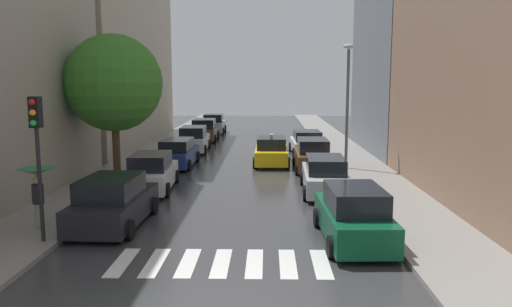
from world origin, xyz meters
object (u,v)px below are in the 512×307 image
at_px(lamp_post_right, 348,97).
at_px(parked_car_right_third, 312,156).
at_px(parked_car_left_third, 178,153).
at_px(traffic_light_left_corner, 37,137).
at_px(parked_car_left_fourth, 194,140).
at_px(parked_car_left_sixth, 214,124).
at_px(parked_car_right_second, 325,176).
at_px(parked_car_left_second, 152,173).
at_px(parked_car_right_fourth, 307,143).
at_px(parked_car_right_nearest, 354,216).
at_px(taxi_midroad, 271,151).
at_px(parked_car_left_fifth, 204,131).
at_px(street_tree_left, 114,83).
at_px(pedestrian_foreground, 37,183).
at_px(parked_car_left_nearest, 113,203).

bearing_deg(lamp_post_right, parked_car_right_third, 178.76).
xyz_separation_m(parked_car_left_third, parked_car_right_third, (7.61, -1.10, 0.06)).
bearing_deg(traffic_light_left_corner, parked_car_left_fourth, 85.55).
height_order(parked_car_left_sixth, parked_car_right_second, parked_car_left_sixth).
xyz_separation_m(parked_car_left_second, lamp_post_right, (9.50, 5.16, 3.21)).
height_order(parked_car_left_fourth, parked_car_right_fourth, parked_car_left_fourth).
height_order(parked_car_right_nearest, parked_car_right_third, parked_car_right_third).
relative_size(parked_car_left_fourth, parked_car_right_nearest, 1.05).
bearing_deg(parked_car_right_second, parked_car_right_fourth, 1.18).
xyz_separation_m(parked_car_left_third, parked_car_right_nearest, (7.78, -13.37, 0.06)).
bearing_deg(parked_car_left_second, parked_car_right_fourth, -37.78).
relative_size(parked_car_right_nearest, taxi_midroad, 1.00).
bearing_deg(parked_car_left_fifth, street_tree_left, 171.57).
height_order(parked_car_left_third, traffic_light_left_corner, traffic_light_left_corner).
height_order(parked_car_right_nearest, traffic_light_left_corner, traffic_light_left_corner).
height_order(parked_car_right_fourth, traffic_light_left_corner, traffic_light_left_corner).
bearing_deg(parked_car_right_fourth, parked_car_right_second, 177.74).
bearing_deg(taxi_midroad, parked_car_right_fourth, -30.62).
distance_m(parked_car_right_third, traffic_light_left_corner, 16.03).
distance_m(traffic_light_left_corner, lamp_post_right, 16.95).
relative_size(parked_car_left_fourth, parked_car_right_second, 0.99).
distance_m(parked_car_right_second, street_tree_left, 10.82).
xyz_separation_m(parked_car_left_third, parked_car_right_second, (7.67, -6.66, 0.01)).
xyz_separation_m(parked_car_left_third, pedestrian_foreground, (-2.26, -12.67, 0.90)).
bearing_deg(parked_car_left_fifth, pedestrian_foreground, 173.66).
bearing_deg(parked_car_left_fifth, parked_car_left_second, 178.67).
height_order(parked_car_right_second, parked_car_right_fourth, parked_car_right_second).
bearing_deg(parked_car_right_third, parked_car_left_third, 82.14).
height_order(parked_car_left_nearest, parked_car_right_nearest, parked_car_right_nearest).
height_order(parked_car_right_second, pedestrian_foreground, pedestrian_foreground).
relative_size(parked_car_left_fourth, parked_car_left_sixth, 1.18).
height_order(parked_car_right_third, street_tree_left, street_tree_left).
relative_size(parked_car_left_fourth, street_tree_left, 0.69).
bearing_deg(parked_car_left_sixth, taxi_midroad, -163.85).
relative_size(parked_car_left_nearest, parked_car_left_fifth, 0.99).
bearing_deg(parked_car_left_nearest, parked_car_right_second, -54.23).
height_order(parked_car_left_nearest, parked_car_left_fourth, parked_car_left_fourth).
distance_m(parked_car_left_sixth, street_tree_left, 23.27).
distance_m(parked_car_left_nearest, parked_car_right_third, 13.26).
bearing_deg(parked_car_right_second, parked_car_left_second, 89.08).
relative_size(parked_car_left_sixth, parked_car_right_nearest, 0.89).
relative_size(parked_car_left_fifth, taxi_midroad, 1.02).
bearing_deg(parked_car_right_third, parked_car_right_second, -179.08).
bearing_deg(parked_car_left_second, street_tree_left, 46.84).
relative_size(parked_car_left_fifth, parked_car_left_sixth, 1.14).
distance_m(parked_car_left_fifth, parked_car_left_sixth, 5.97).
height_order(taxi_midroad, lamp_post_right, lamp_post_right).
bearing_deg(parked_car_left_fourth, lamp_post_right, -129.35).
distance_m(parked_car_left_fifth, parked_car_right_fourth, 10.83).
bearing_deg(parked_car_left_second, parked_car_left_sixth, -3.07).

